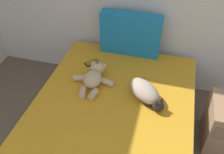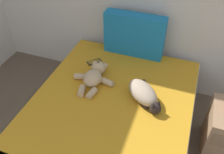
# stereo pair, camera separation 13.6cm
# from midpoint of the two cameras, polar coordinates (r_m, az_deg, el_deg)

# --- Properties ---
(bed) EXTENTS (1.44, 1.93, 0.50)m
(bed) POSITION_cam_midpoint_polar(r_m,az_deg,el_deg) (2.31, 0.81, -11.62)
(bed) COLOR #9E7A56
(bed) RESTS_ON ground_plane
(patterned_cushion) EXTENTS (0.64, 0.14, 0.46)m
(patterned_cushion) POSITION_cam_midpoint_polar(r_m,az_deg,el_deg) (2.62, 6.71, 9.68)
(patterned_cushion) COLOR #1972AD
(patterned_cushion) RESTS_ON bed
(cat) EXTENTS (0.38, 0.41, 0.15)m
(cat) POSITION_cam_midpoint_polar(r_m,az_deg,el_deg) (2.16, 9.25, -3.96)
(cat) COLOR tan
(cat) RESTS_ON bed
(teddy_bear) EXTENTS (0.41, 0.45, 0.15)m
(teddy_bear) POSITION_cam_midpoint_polar(r_m,az_deg,el_deg) (2.33, -2.48, 0.29)
(teddy_bear) COLOR tan
(teddy_bear) RESTS_ON bed
(cell_phone) EXTENTS (0.15, 0.16, 0.01)m
(cell_phone) POSITION_cam_midpoint_polar(r_m,az_deg,el_deg) (2.59, -2.66, 3.54)
(cell_phone) COLOR black
(cell_phone) RESTS_ON bed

